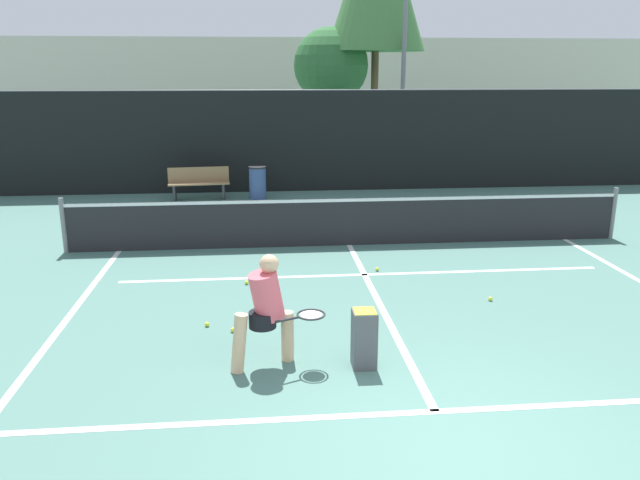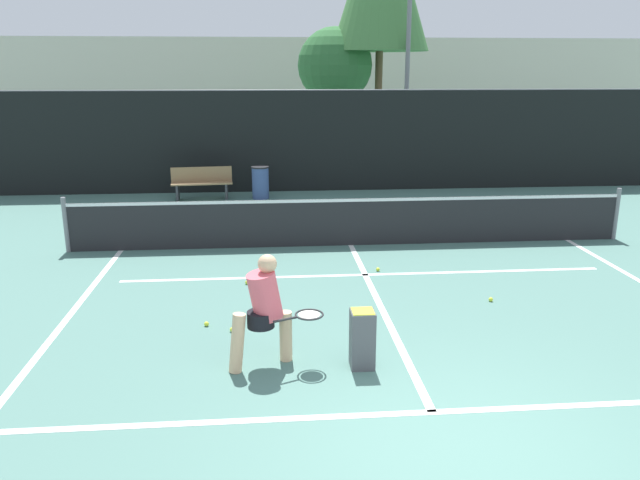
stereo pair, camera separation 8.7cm
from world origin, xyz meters
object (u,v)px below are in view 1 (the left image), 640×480
courtside_bench (199,182)px  trash_bin (258,182)px  parked_car (248,151)px  ball_hopper (364,337)px  player_practicing (266,308)px

courtside_bench → trash_bin: bearing=-7.1°
trash_bin → parked_car: 5.47m
courtside_bench → ball_hopper: bearing=-79.6°
player_practicing → courtside_bench: (-1.70, 10.02, -0.26)m
ball_hopper → parked_car: bearing=95.8°
parked_car → ball_hopper: bearing=-84.2°
player_practicing → parked_car: 15.43m
ball_hopper → parked_car: size_ratio=0.16×
parked_car → trash_bin: bearing=-86.5°
courtside_bench → player_practicing: bearing=-85.5°
ball_hopper → courtside_bench: size_ratio=0.43×
player_practicing → trash_bin: player_practicing is taller
player_practicing → trash_bin: 9.97m
player_practicing → parked_car: parked_car is taller
courtside_bench → trash_bin: trash_bin is taller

